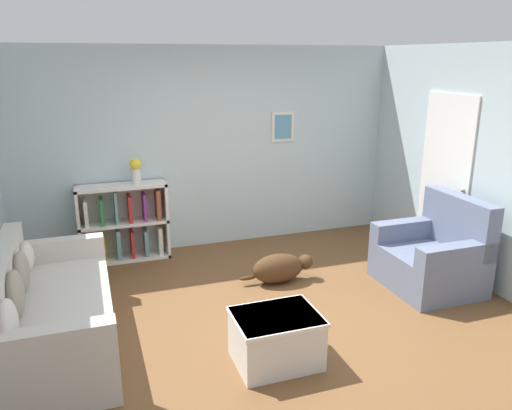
# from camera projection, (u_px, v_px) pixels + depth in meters

# --- Properties ---
(ground_plane) EXTENTS (14.00, 14.00, 0.00)m
(ground_plane) POSITION_uv_depth(u_px,v_px,m) (269.00, 320.00, 4.84)
(ground_plane) COLOR brown
(wall_back) EXTENTS (5.60, 0.13, 2.60)m
(wall_back) POSITION_uv_depth(u_px,v_px,m) (210.00, 149.00, 6.51)
(wall_back) COLOR silver
(wall_back) RESTS_ON ground_plane
(wall_right) EXTENTS (0.16, 5.00, 2.60)m
(wall_right) POSITION_uv_depth(u_px,v_px,m) (494.00, 170.00, 5.29)
(wall_right) COLOR silver
(wall_right) RESTS_ON ground_plane
(couch) EXTENTS (0.92, 2.00, 0.87)m
(couch) POSITION_uv_depth(u_px,v_px,m) (48.00, 314.00, 4.29)
(couch) COLOR beige
(couch) RESTS_ON ground_plane
(bookshelf) EXTENTS (1.08, 0.32, 0.96)m
(bookshelf) POSITION_uv_depth(u_px,v_px,m) (125.00, 224.00, 6.19)
(bookshelf) COLOR silver
(bookshelf) RESTS_ON ground_plane
(recliner_chair) EXTENTS (0.89, 1.01, 1.01)m
(recliner_chair) POSITION_uv_depth(u_px,v_px,m) (434.00, 256.00, 5.48)
(recliner_chair) COLOR slate
(recliner_chair) RESTS_ON ground_plane
(coffee_table) EXTENTS (0.70, 0.55, 0.43)m
(coffee_table) POSITION_uv_depth(u_px,v_px,m) (276.00, 337.00, 4.11)
(coffee_table) COLOR silver
(coffee_table) RESTS_ON ground_plane
(dog) EXTENTS (0.87, 0.30, 0.33)m
(dog) POSITION_uv_depth(u_px,v_px,m) (280.00, 268.00, 5.61)
(dog) COLOR #472D19
(dog) RESTS_ON ground_plane
(vase) EXTENTS (0.14, 0.14, 0.32)m
(vase) POSITION_uv_depth(u_px,v_px,m) (136.00, 169.00, 6.04)
(vase) COLOR silver
(vase) RESTS_ON bookshelf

